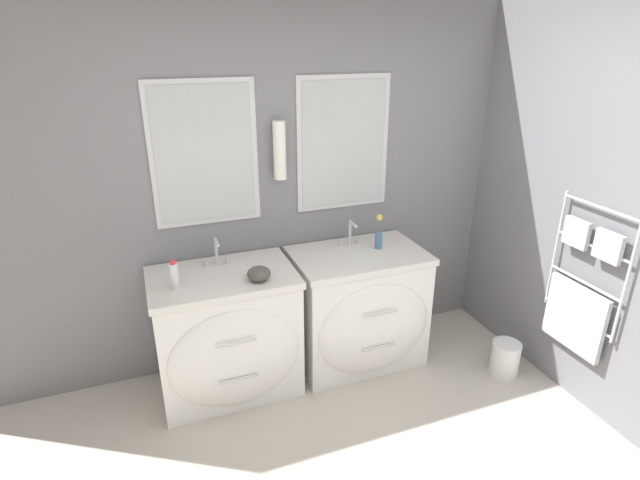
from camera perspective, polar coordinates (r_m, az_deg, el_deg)
name	(u,v)px	position (r m, az deg, el deg)	size (l,w,h in m)	color
wall_back	(283,187)	(3.56, -4.25, 6.04)	(4.90, 0.17, 2.60)	slate
wall_right	(585,208)	(3.60, 28.02, 3.23)	(0.13, 3.82, 2.60)	slate
vanity_left	(228,334)	(3.47, -10.51, -10.52)	(0.94, 0.68, 0.88)	white
vanity_right	(359,308)	(3.72, 4.52, -7.76)	(0.94, 0.68, 0.88)	white
faucet_left	(217,253)	(3.39, -11.73, -1.44)	(0.17, 0.12, 0.19)	silver
faucet_right	(351,234)	(3.65, 3.52, 0.72)	(0.17, 0.12, 0.19)	silver
toiletry_bottle	(174,276)	(3.14, -16.31, -3.94)	(0.05, 0.05, 0.19)	silver
amenity_bowl	(259,274)	(3.16, -7.00, -3.84)	(0.15, 0.15, 0.09)	#4C4742
flower_vase	(379,235)	(3.61, 6.73, 0.58)	(0.05, 0.05, 0.26)	teal
waste_bin	(505,358)	(3.97, 20.39, -12.49)	(0.21, 0.21, 0.26)	silver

